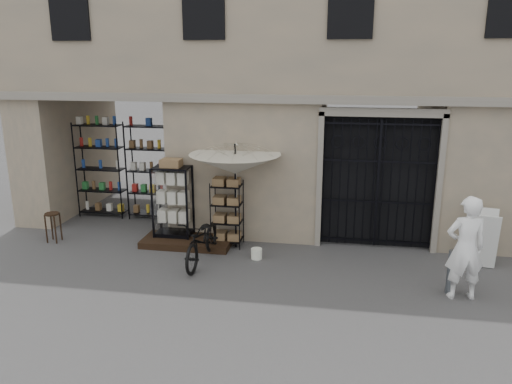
% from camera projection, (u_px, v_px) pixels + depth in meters
% --- Properties ---
extents(ground, '(80.00, 80.00, 0.00)m').
position_uv_depth(ground, '(285.00, 282.00, 9.41)').
color(ground, black).
rests_on(ground, ground).
extents(main_building, '(14.00, 4.00, 9.00)m').
position_uv_depth(main_building, '(306.00, 40.00, 12.05)').
color(main_building, gray).
rests_on(main_building, ground).
extents(shop_recess, '(3.00, 1.70, 3.00)m').
position_uv_depth(shop_recess, '(119.00, 165.00, 12.41)').
color(shop_recess, black).
rests_on(shop_recess, ground).
extents(shop_shelving, '(2.70, 0.50, 2.50)m').
position_uv_depth(shop_shelving, '(126.00, 171.00, 12.96)').
color(shop_shelving, black).
rests_on(shop_shelving, ground).
extents(iron_gate, '(2.50, 0.21, 3.00)m').
position_uv_depth(iron_gate, '(377.00, 180.00, 10.91)').
color(iron_gate, black).
rests_on(iron_gate, ground).
extents(step_platform, '(2.00, 0.90, 0.15)m').
position_uv_depth(step_platform, '(187.00, 242.00, 11.25)').
color(step_platform, black).
rests_on(step_platform, ground).
extents(display_cabinet, '(0.93, 0.76, 1.73)m').
position_uv_depth(display_cabinet, '(173.00, 205.00, 11.27)').
color(display_cabinet, black).
rests_on(display_cabinet, step_platform).
extents(wire_rack, '(0.75, 0.62, 1.48)m').
position_uv_depth(wire_rack, '(227.00, 215.00, 11.07)').
color(wire_rack, black).
rests_on(wire_rack, ground).
extents(market_umbrella, '(2.25, 2.27, 2.80)m').
position_uv_depth(market_umbrella, '(235.00, 159.00, 10.62)').
color(market_umbrella, black).
rests_on(market_umbrella, ground).
extents(white_bucket, '(0.27, 0.27, 0.22)m').
position_uv_depth(white_bucket, '(257.00, 254.00, 10.47)').
color(white_bucket, white).
rests_on(white_bucket, ground).
extents(bicycle, '(0.69, 1.01, 1.85)m').
position_uv_depth(bicycle, '(203.00, 262.00, 10.31)').
color(bicycle, black).
rests_on(bicycle, ground).
extents(wooden_stool, '(0.37, 0.37, 0.68)m').
position_uv_depth(wooden_stool, '(53.00, 227.00, 11.39)').
color(wooden_stool, black).
rests_on(wooden_stool, ground).
extents(steel_bollard, '(0.17, 0.17, 0.81)m').
position_uv_depth(steel_bollard, '(451.00, 272.00, 8.86)').
color(steel_bollard, slate).
rests_on(steel_bollard, ground).
extents(shopkeeper, '(0.96, 1.94, 0.45)m').
position_uv_depth(shopkeeper, '(460.00, 297.00, 8.80)').
color(shopkeeper, white).
rests_on(shopkeeper, ground).
extents(easel_sign, '(0.65, 0.71, 1.14)m').
position_uv_depth(easel_sign, '(483.00, 239.00, 9.97)').
color(easel_sign, silver).
rests_on(easel_sign, ground).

